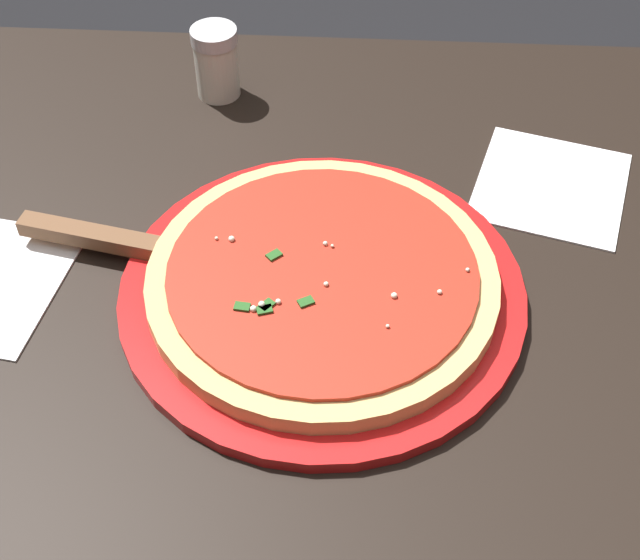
# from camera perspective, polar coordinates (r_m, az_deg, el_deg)

# --- Properties ---
(restaurant_table) EXTENTS (1.02, 0.75, 0.73)m
(restaurant_table) POSITION_cam_1_polar(r_m,az_deg,el_deg) (0.83, 1.87, -6.99)
(restaurant_table) COLOR black
(restaurant_table) RESTS_ON ground_plane
(serving_plate) EXTENTS (0.33, 0.33, 0.01)m
(serving_plate) POSITION_cam_1_polar(r_m,az_deg,el_deg) (0.71, -0.00, -0.78)
(serving_plate) COLOR red
(serving_plate) RESTS_ON restaurant_table
(pizza) EXTENTS (0.28, 0.28, 0.02)m
(pizza) POSITION_cam_1_polar(r_m,az_deg,el_deg) (0.70, -0.00, 0.07)
(pizza) COLOR #DBB26B
(pizza) RESTS_ON serving_plate
(pizza_server) EXTENTS (0.22, 0.09, 0.01)m
(pizza_server) POSITION_cam_1_polar(r_m,az_deg,el_deg) (0.75, -11.93, 2.14)
(pizza_server) COLOR silver
(pizza_server) RESTS_ON serving_plate
(napkin_folded_right) EXTENTS (0.16, 0.17, 0.00)m
(napkin_folded_right) POSITION_cam_1_polar(r_m,az_deg,el_deg) (0.84, 14.63, 5.95)
(napkin_folded_right) COLOR white
(napkin_folded_right) RESTS_ON restaurant_table
(parmesan_shaker) EXTENTS (0.05, 0.05, 0.07)m
(parmesan_shaker) POSITION_cam_1_polar(r_m,az_deg,el_deg) (0.91, -6.86, 13.89)
(parmesan_shaker) COLOR silver
(parmesan_shaker) RESTS_ON restaurant_table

